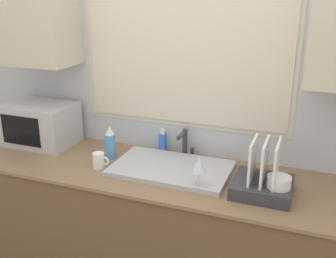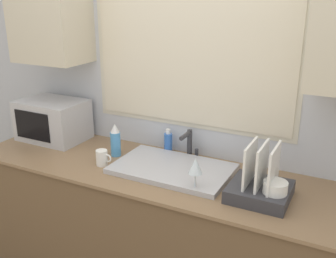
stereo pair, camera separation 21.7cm
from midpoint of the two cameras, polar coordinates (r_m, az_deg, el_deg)
countertop at (r=2.54m, az=2.29°, el=-15.48°), size 2.50×0.68×0.91m
wall_back at (r=2.43m, az=5.75°, el=7.42°), size 6.00×0.38×2.60m
sink_basin at (r=2.32m, az=3.33°, el=-5.82°), size 0.69×0.43×0.03m
faucet at (r=2.47m, az=5.60°, el=-1.95°), size 0.08×0.14×0.18m
microwave at (r=2.86m, az=-14.32°, el=1.24°), size 0.46×0.33×0.28m
dish_rack at (r=2.08m, az=16.38°, el=-8.03°), size 0.30×0.29×0.29m
spray_bottle at (r=2.51m, az=-5.19°, el=-1.73°), size 0.06×0.06×0.21m
soap_bottle at (r=2.55m, az=2.46°, el=-2.01°), size 0.05×0.05×0.16m
mug_near_sink at (r=2.40m, az=-6.99°, el=-4.22°), size 0.10×0.07×0.10m
wine_glass at (r=2.05m, az=7.04°, el=-5.56°), size 0.07×0.07×0.19m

